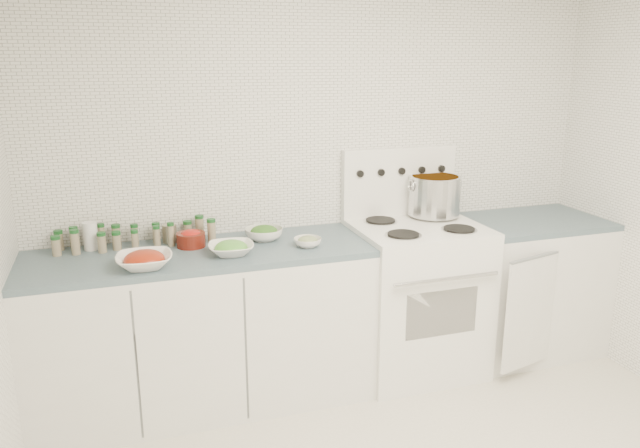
{
  "coord_description": "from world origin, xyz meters",
  "views": [
    {
      "loc": [
        -1.22,
        -2.05,
        1.93
      ],
      "look_at": [
        -0.16,
        1.14,
        1.01
      ],
      "focal_mm": 35.0,
      "sensor_mm": 36.0,
      "label": 1
    }
  ],
  "objects": [
    {
      "name": "room_walls",
      "position": [
        0.0,
        0.0,
        1.56
      ],
      "size": [
        3.54,
        3.04,
        2.52
      ],
      "color": "white",
      "rests_on": "ground"
    },
    {
      "name": "counter_left",
      "position": [
        -0.82,
        1.19,
        0.45
      ],
      "size": [
        1.85,
        0.62,
        0.9
      ],
      "color": "white",
      "rests_on": "ground"
    },
    {
      "name": "stove",
      "position": [
        0.48,
        1.19,
        0.5
      ],
      "size": [
        0.76,
        0.7,
        1.36
      ],
      "color": "white",
      "rests_on": "ground"
    },
    {
      "name": "counter_right",
      "position": [
        1.3,
        1.19,
        0.45
      ],
      "size": [
        0.89,
        0.72,
        0.9
      ],
      "color": "white",
      "rests_on": "ground"
    },
    {
      "name": "stock_pot",
      "position": [
        0.67,
        1.34,
        1.08
      ],
      "size": [
        0.34,
        0.32,
        0.25
      ],
      "rotation": [
        0.0,
        0.0,
        0.28
      ],
      "color": "silver",
      "rests_on": "stove"
    },
    {
      "name": "bowl_tomato",
      "position": [
        -1.12,
        1.01,
        0.94
      ],
      "size": [
        0.29,
        0.29,
        0.09
      ],
      "color": "white",
      "rests_on": "counter_left"
    },
    {
      "name": "bowl_snowpea",
      "position": [
        -0.67,
        1.09,
        0.93
      ],
      "size": [
        0.26,
        0.26,
        0.08
      ],
      "color": "white",
      "rests_on": "counter_left"
    },
    {
      "name": "bowl_broccoli",
      "position": [
        -0.44,
        1.29,
        0.94
      ],
      "size": [
        0.22,
        0.22,
        0.09
      ],
      "color": "white",
      "rests_on": "counter_left"
    },
    {
      "name": "bowl_zucchini",
      "position": [
        -0.24,
        1.09,
        0.93
      ],
      "size": [
        0.19,
        0.19,
        0.06
      ],
      "color": "white",
      "rests_on": "counter_left"
    },
    {
      "name": "bowl_pepper",
      "position": [
        -0.86,
        1.29,
        0.95
      ],
      "size": [
        0.16,
        0.16,
        0.1
      ],
      "color": "#56170E",
      "rests_on": "counter_left"
    },
    {
      "name": "salt_canister",
      "position": [
        -1.38,
        1.41,
        0.98
      ],
      "size": [
        0.08,
        0.08,
        0.15
      ],
      "primitive_type": "cylinder",
      "rotation": [
        0.0,
        0.0,
        -0.09
      ],
      "color": "white",
      "rests_on": "counter_left"
    },
    {
      "name": "tin_can",
      "position": [
        -0.96,
        1.41,
        0.95
      ],
      "size": [
        0.1,
        0.1,
        0.1
      ],
      "primitive_type": "cylinder",
      "rotation": [
        0.0,
        0.0,
        0.33
      ],
      "color": "gray",
      "rests_on": "counter_left"
    },
    {
      "name": "spice_cluster",
      "position": [
        -1.17,
        1.39,
        0.96
      ],
      "size": [
        0.86,
        0.16,
        0.14
      ],
      "color": "gray",
      "rests_on": "counter_left"
    }
  ]
}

